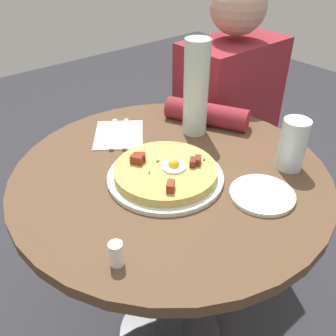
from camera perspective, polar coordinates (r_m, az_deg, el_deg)
The scene contains 12 objects.
ground_plane at distance 1.52m, azimuth 0.27°, elevation -24.02°, with size 6.00×6.00×0.00m, color #2D2D33.
dining_table at distance 1.08m, azimuth 0.35°, elevation -8.11°, with size 0.82×0.82×0.74m.
person_seated at distance 1.55m, azimuth 8.56°, elevation 3.42°, with size 0.53×0.40×1.14m.
pizza_plate at distance 0.93m, azimuth -0.40°, elevation -1.34°, with size 0.29×0.29×0.01m, color silver.
breakfast_pizza at distance 0.92m, azimuth -0.37°, elevation -0.43°, with size 0.26×0.26×0.04m.
bread_plate at distance 0.90m, azimuth 14.15°, elevation -3.95°, with size 0.15×0.15×0.01m, color silver.
napkin at distance 1.13m, azimuth -7.43°, elevation 5.08°, with size 0.17×0.14×0.00m, color white.
fork at distance 1.13m, azimuth -8.36°, elevation 5.24°, with size 0.18×0.01×0.01m, color silver.
knife at distance 1.13m, azimuth -6.53°, elevation 5.31°, with size 0.18×0.01×0.01m, color silver.
water_glass at distance 0.99m, azimuth 18.49°, elevation 3.42°, with size 0.07×0.07×0.14m, color silver.
water_bottle at distance 1.08m, azimuth 4.29°, elevation 12.00°, with size 0.07×0.07×0.28m, color silver.
salt_shaker at distance 0.72m, azimuth -7.89°, elevation -12.84°, with size 0.03×0.03×0.05m, color white.
Camera 1 is at (0.51, 0.60, 1.30)m, focal length 40.00 mm.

